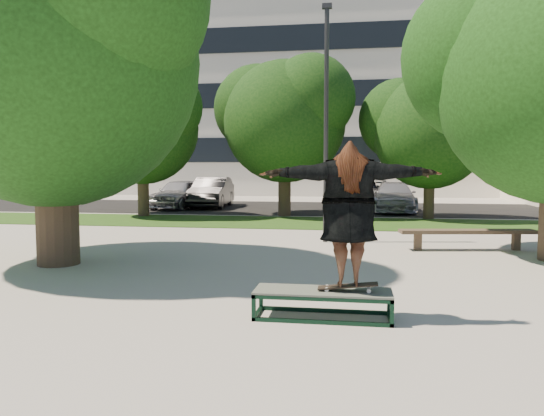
% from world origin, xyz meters
% --- Properties ---
extents(ground, '(120.00, 120.00, 0.00)m').
position_xyz_m(ground, '(0.00, 0.00, 0.00)').
color(ground, '#ABA79D').
rests_on(ground, ground).
extents(grass_strip, '(30.00, 4.00, 0.02)m').
position_xyz_m(grass_strip, '(1.00, 9.50, 0.01)').
color(grass_strip, '#203F12').
rests_on(grass_strip, ground).
extents(asphalt_strip, '(40.00, 8.00, 0.01)m').
position_xyz_m(asphalt_strip, '(0.00, 16.00, 0.01)').
color(asphalt_strip, black).
rests_on(asphalt_strip, ground).
extents(tree_left, '(6.96, 5.95, 7.12)m').
position_xyz_m(tree_left, '(-4.29, 1.09, 4.42)').
color(tree_left, '#38281E').
rests_on(tree_left, ground).
extents(bg_tree_left, '(5.28, 4.51, 5.77)m').
position_xyz_m(bg_tree_left, '(-6.57, 11.07, 3.73)').
color(bg_tree_left, '#38281E').
rests_on(bg_tree_left, ground).
extents(bg_tree_mid, '(5.76, 4.92, 6.24)m').
position_xyz_m(bg_tree_mid, '(-1.08, 12.08, 4.02)').
color(bg_tree_mid, '#38281E').
rests_on(bg_tree_mid, ground).
extents(bg_tree_right, '(5.04, 4.31, 5.43)m').
position_xyz_m(bg_tree_right, '(4.43, 11.57, 3.49)').
color(bg_tree_right, '#38281E').
rests_on(bg_tree_right, ground).
extents(lamppost, '(0.25, 0.15, 6.11)m').
position_xyz_m(lamppost, '(1.00, 5.00, 3.15)').
color(lamppost, '#2D2D30').
rests_on(lamppost, ground).
extents(office_building, '(30.00, 14.12, 16.00)m').
position_xyz_m(office_building, '(-2.00, 31.98, 8.00)').
color(office_building, silver).
rests_on(office_building, ground).
extents(grind_box, '(1.80, 0.60, 0.38)m').
position_xyz_m(grind_box, '(1.35, -2.00, 0.19)').
color(grind_box, black).
rests_on(grind_box, ground).
extents(skater_rig, '(2.35, 0.85, 1.95)m').
position_xyz_m(skater_rig, '(1.67, -2.00, 1.39)').
color(skater_rig, white).
rests_on(skater_rig, grind_box).
extents(bench, '(3.22, 0.92, 0.49)m').
position_xyz_m(bench, '(4.40, 4.17, 0.41)').
color(bench, brown).
rests_on(bench, ground).
extents(car_silver_a, '(2.17, 4.22, 1.37)m').
position_xyz_m(car_silver_a, '(-6.31, 14.92, 0.69)').
color(car_silver_a, '#B2B1B6').
rests_on(car_silver_a, asphalt_strip).
extents(car_dark, '(1.82, 4.45, 1.44)m').
position_xyz_m(car_dark, '(-5.00, 15.69, 0.72)').
color(car_dark, black).
rests_on(car_dark, asphalt_strip).
extents(car_grey, '(3.05, 5.25, 1.37)m').
position_xyz_m(car_grey, '(2.50, 16.50, 0.69)').
color(car_grey, '#59585D').
rests_on(car_grey, asphalt_strip).
extents(car_silver_b, '(1.85, 4.41, 1.27)m').
position_xyz_m(car_silver_b, '(3.46, 14.72, 0.64)').
color(car_silver_b, '#B4B3B8').
rests_on(car_silver_b, asphalt_strip).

